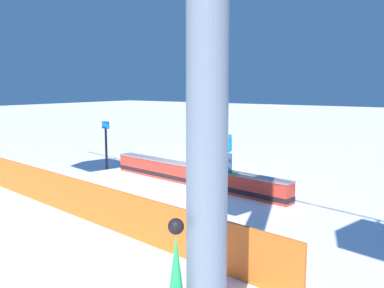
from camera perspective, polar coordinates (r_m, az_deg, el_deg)
The scene contains 5 objects.
ground_plane at distance 15.10m, azimuth 0.18°, elevation -5.47°, with size 120.00×120.00×0.00m, color white.
grind_box at distance 15.03m, azimuth 0.18°, elevation -4.30°, with size 7.81×1.68×0.69m.
snowboarder at distance 13.94m, azimuth 4.44°, elevation -0.53°, with size 1.35×0.99×1.40m.
safety_fence at distance 11.44m, azimuth -14.07°, elevation -7.43°, with size 12.57×0.06×1.03m, color orange.
trail_marker at distance 18.04m, azimuth -11.49°, elevation 0.05°, with size 0.40×0.10×2.01m.
Camera 1 is at (-8.41, 12.04, 3.50)m, focal length 39.61 mm.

